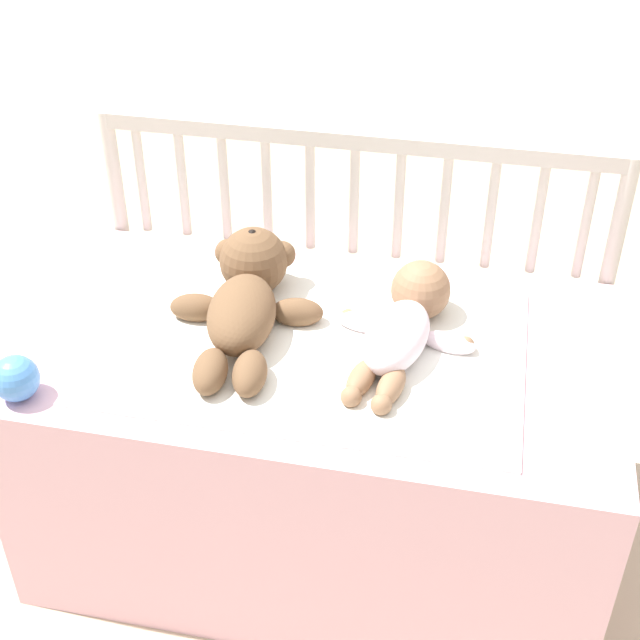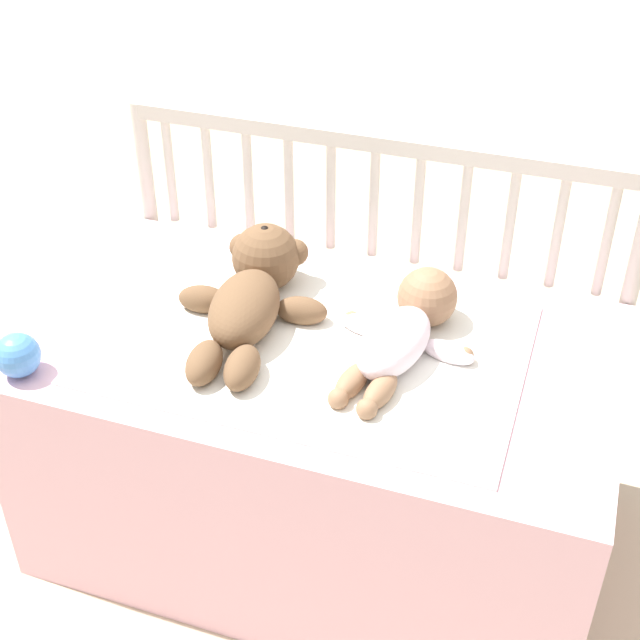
% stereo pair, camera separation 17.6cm
% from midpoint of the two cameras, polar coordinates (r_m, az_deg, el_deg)
% --- Properties ---
extents(ground_plane, '(12.00, 12.00, 0.00)m').
position_cam_midpoint_polar(ground_plane, '(2.18, -2.36, -13.25)').
color(ground_plane, '#C6B293').
extents(crib_mattress, '(1.20, 0.69, 0.55)m').
position_cam_midpoint_polar(crib_mattress, '(1.98, -2.55, -7.97)').
color(crib_mattress, '#EDB7C6').
rests_on(crib_mattress, ground_plane).
extents(crib_rail, '(1.20, 0.04, 0.85)m').
position_cam_midpoint_polar(crib_rail, '(2.07, -0.29, 5.71)').
color(crib_rail, beige).
rests_on(crib_rail, ground_plane).
extents(blanket, '(0.85, 0.56, 0.01)m').
position_cam_midpoint_polar(blanket, '(1.79, -3.38, -1.68)').
color(blanket, white).
rests_on(blanket, crib_mattress).
extents(teddy_bear, '(0.33, 0.47, 0.15)m').
position_cam_midpoint_polar(teddy_bear, '(1.85, -7.48, 1.45)').
color(teddy_bear, brown).
rests_on(teddy_bear, crib_mattress).
extents(baby, '(0.30, 0.41, 0.12)m').
position_cam_midpoint_polar(baby, '(1.77, 2.55, -0.40)').
color(baby, white).
rests_on(baby, crib_mattress).
extents(toy_ball, '(0.09, 0.09, 0.09)m').
position_cam_midpoint_polar(toy_ball, '(1.77, -21.66, -3.60)').
color(toy_ball, '#4C8CDB').
rests_on(toy_ball, crib_mattress).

